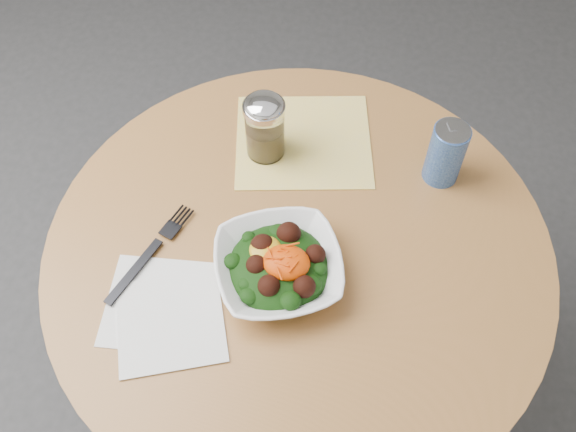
{
  "coord_description": "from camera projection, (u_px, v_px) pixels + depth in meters",
  "views": [
    {
      "loc": [
        0.09,
        -0.59,
        1.71
      ],
      "look_at": [
        -0.02,
        0.02,
        0.81
      ],
      "focal_mm": 40.0,
      "sensor_mm": 36.0,
      "label": 1
    }
  ],
  "objects": [
    {
      "name": "fork",
      "position": [
        152.0,
        250.0,
        1.12
      ],
      "size": [
        0.1,
        0.22,
        0.0
      ],
      "color": "black",
      "rests_on": "table"
    },
    {
      "name": "salad_bowl",
      "position": [
        279.0,
        266.0,
        1.07
      ],
      "size": [
        0.28,
        0.28,
        0.08
      ],
      "color": "white",
      "rests_on": "table"
    },
    {
      "name": "beverage_can",
      "position": [
        446.0,
        153.0,
        1.17
      ],
      "size": [
        0.07,
        0.07,
        0.13
      ],
      "color": "navy",
      "rests_on": "table"
    },
    {
      "name": "cloth_napkin",
      "position": [
        303.0,
        141.0,
        1.27
      ],
      "size": [
        0.31,
        0.29,
        0.0
      ],
      "primitive_type": "cube",
      "rotation": [
        0.0,
        0.0,
        0.2
      ],
      "color": "yellow",
      "rests_on": "table"
    },
    {
      "name": "paper_napkins",
      "position": [
        164.0,
        312.0,
        1.06
      ],
      "size": [
        0.23,
        0.23,
        0.0
      ],
      "color": "white",
      "rests_on": "table"
    },
    {
      "name": "ground",
      "position": [
        295.0,
        389.0,
        1.75
      ],
      "size": [
        6.0,
        6.0,
        0.0
      ],
      "primitive_type": "plane",
      "color": "#323234",
      "rests_on": "ground"
    },
    {
      "name": "spice_shaker",
      "position": [
        265.0,
        127.0,
        1.2
      ],
      "size": [
        0.08,
        0.08,
        0.14
      ],
      "color": "silver",
      "rests_on": "table"
    },
    {
      "name": "table",
      "position": [
        297.0,
        296.0,
        1.3
      ],
      "size": [
        0.9,
        0.9,
        0.75
      ],
      "color": "black",
      "rests_on": "ground"
    }
  ]
}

